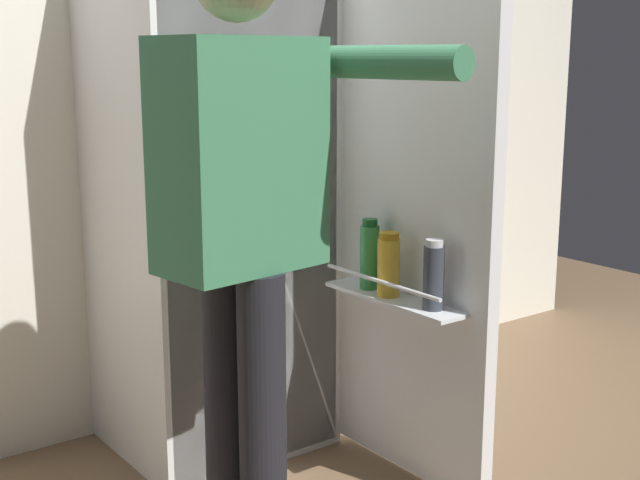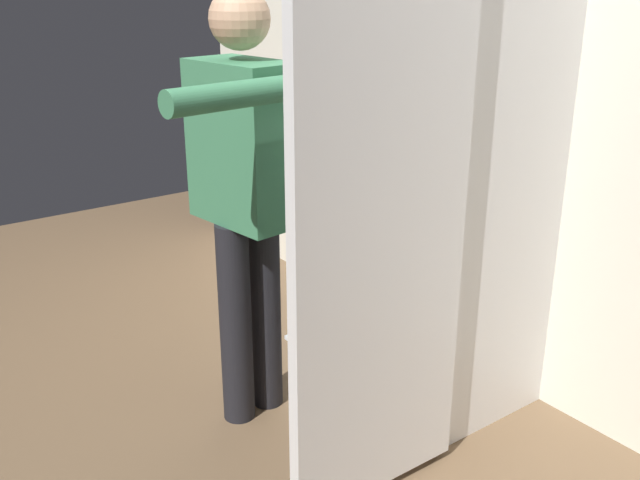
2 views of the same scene
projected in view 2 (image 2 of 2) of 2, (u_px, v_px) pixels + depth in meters
The scene contains 4 objects.
ground_plane at pixel (329, 432), 2.70m from camera, with size 6.41×6.41×0.00m, color brown.
kitchen_wall at pixel (513, 57), 2.73m from camera, with size 4.40×0.10×2.63m, color silver.
refrigerator at pixel (439, 187), 2.65m from camera, with size 0.70×1.21×1.75m.
person at pixel (247, 180), 2.52m from camera, with size 0.57×0.66×1.58m.
Camera 2 is at (1.82, -1.38, 1.61)m, focal length 40.49 mm.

